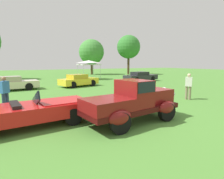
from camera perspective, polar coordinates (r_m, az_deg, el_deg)
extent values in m
plane|color=#4C8433|center=(7.97, 7.77, -9.11)|extent=(120.00, 120.00, 0.00)
cube|color=#400B0B|center=(7.44, 6.08, -5.86)|extent=(4.20, 1.93, 0.20)
cube|color=maroon|center=(8.20, 12.47, -1.97)|extent=(1.62, 1.27, 0.60)
ellipsoid|color=silver|center=(8.78, 15.84, -1.55)|extent=(0.22, 0.54, 0.68)
cube|color=maroon|center=(7.38, 6.80, -1.06)|extent=(1.13, 1.48, 1.04)
cube|color=black|center=(7.34, 6.84, 1.25)|extent=(1.05, 1.51, 0.40)
cube|color=maroon|center=(6.68, -1.27, -4.80)|extent=(1.92, 1.62, 0.48)
ellipsoid|color=maroon|center=(8.80, 9.20, -3.70)|extent=(0.96, 0.47, 0.52)
ellipsoid|color=maroon|center=(7.87, 16.63, -5.38)|extent=(0.96, 0.47, 0.52)
ellipsoid|color=maroon|center=(7.34, -4.45, -6.03)|extent=(0.96, 0.47, 0.52)
ellipsoid|color=maroon|center=(6.20, 2.54, -8.73)|extent=(0.96, 0.47, 0.52)
sphere|color=silver|center=(9.08, 13.87, -0.65)|extent=(0.18, 0.18, 0.18)
sphere|color=silver|center=(8.54, 18.35, -1.38)|extent=(0.18, 0.18, 0.18)
cylinder|color=black|center=(8.84, 9.17, -4.84)|extent=(0.76, 0.24, 0.76)
cylinder|color=black|center=(7.92, 16.57, -6.64)|extent=(0.76, 0.24, 0.76)
cylinder|color=black|center=(7.39, -4.44, -7.38)|extent=(0.76, 0.24, 0.76)
cylinder|color=black|center=(6.25, 2.53, -10.31)|extent=(0.76, 0.24, 0.76)
cube|color=red|center=(7.56, -24.39, -6.26)|extent=(4.63, 2.12, 0.52)
cube|color=red|center=(7.82, -14.93, -3.83)|extent=(1.94, 1.60, 0.20)
cube|color=black|center=(7.52, -22.43, -2.95)|extent=(0.17, 1.25, 0.82)
cube|color=black|center=(7.46, -27.77, -4.78)|extent=(0.39, 1.22, 0.28)
cube|color=silver|center=(8.30, -8.03, -6.39)|extent=(0.25, 1.65, 0.12)
cylinder|color=black|center=(8.67, -15.72, -5.66)|extent=(0.66, 0.20, 0.66)
cylinder|color=black|center=(7.25, -11.91, -8.25)|extent=(0.66, 0.20, 0.66)
cube|color=beige|center=(18.08, -28.86, 1.32)|extent=(4.55, 2.08, 0.60)
cube|color=#B3AB8E|center=(18.02, -29.53, 2.85)|extent=(2.07, 1.62, 0.44)
cylinder|color=black|center=(17.50, -24.28, 0.82)|extent=(0.64, 0.22, 0.64)
cube|color=yellow|center=(18.92, -10.26, 2.49)|extent=(4.12, 2.59, 0.60)
cube|color=gold|center=(18.79, -10.69, 3.97)|extent=(1.99, 1.82, 0.44)
cylinder|color=black|center=(18.96, -6.06, 2.04)|extent=(0.64, 0.22, 0.64)
cylinder|color=black|center=(17.68, -12.00, 1.45)|extent=(0.64, 0.22, 0.64)
cube|color=#28282D|center=(24.17, 8.88, 3.76)|extent=(4.69, 2.10, 0.60)
cube|color=black|center=(24.01, 8.59, 4.93)|extent=(2.13, 1.62, 0.44)
cylinder|color=black|center=(24.59, 12.45, 3.32)|extent=(0.64, 0.22, 0.64)
cylinder|color=black|center=(22.70, 7.65, 3.04)|extent=(0.64, 0.22, 0.64)
cylinder|color=#7F7056|center=(12.94, 22.05, -0.95)|extent=(0.16, 0.16, 0.86)
cylinder|color=#7F7056|center=(12.93, 22.93, -1.01)|extent=(0.16, 0.16, 0.86)
cube|color=silver|center=(12.85, 22.67, 2.24)|extent=(0.43, 0.47, 0.60)
sphere|color=beige|center=(12.81, 22.78, 4.10)|extent=(0.22, 0.22, 0.22)
cylinder|color=#283351|center=(10.86, -29.65, -3.11)|extent=(0.16, 0.16, 0.86)
cylinder|color=#283351|center=(10.74, -30.48, -3.29)|extent=(0.16, 0.16, 0.86)
cube|color=#336BB2|center=(10.70, -30.35, 0.64)|extent=(0.46, 0.44, 0.60)
sphere|color=#936B4C|center=(10.66, -30.51, 2.88)|extent=(0.22, 0.22, 0.22)
cylinder|color=#B7B7BC|center=(28.30, -5.76, 5.53)|extent=(0.05, 0.05, 2.05)
cylinder|color=#B7B7BC|center=(26.03, -3.64, 5.32)|extent=(0.05, 0.05, 2.05)
cylinder|color=#B7B7BC|center=(27.44, -10.58, 5.35)|extent=(0.05, 0.05, 2.05)
cylinder|color=#B7B7BC|center=(25.09, -8.82, 5.12)|extent=(0.05, 0.05, 2.05)
cube|color=silver|center=(26.65, -7.24, 7.65)|extent=(2.76, 2.76, 0.10)
pyramid|color=silver|center=(26.65, -7.26, 8.55)|extent=(2.71, 2.71, 0.38)
cylinder|color=#47331E|center=(37.79, -6.29, 7.02)|extent=(0.44, 0.44, 3.12)
sphere|color=#428938|center=(37.84, -6.37, 11.47)|extent=(5.01, 5.01, 5.01)
cylinder|color=#47331E|center=(37.90, 5.09, 7.88)|extent=(0.44, 0.44, 4.23)
sphere|color=#337A2D|center=(38.03, 5.16, 13.00)|extent=(4.66, 4.66, 4.66)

